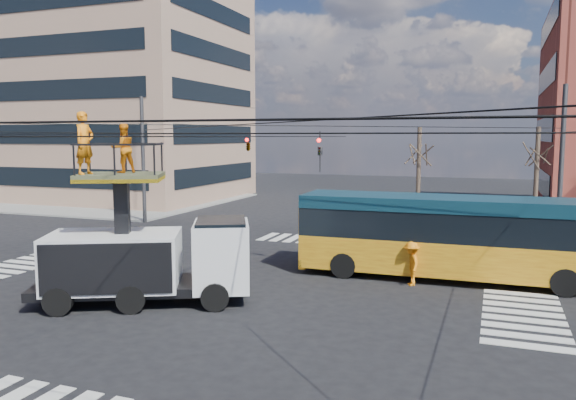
# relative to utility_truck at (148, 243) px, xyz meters

# --- Properties ---
(ground) EXTENTS (120.00, 120.00, 0.00)m
(ground) POSITION_rel_utility_truck_xyz_m (1.64, 2.73, -2.02)
(ground) COLOR black
(ground) RESTS_ON ground
(sidewalk_nw) EXTENTS (18.00, 18.00, 0.12)m
(sidewalk_nw) POSITION_rel_utility_truck_xyz_m (-19.36, 23.73, -1.96)
(sidewalk_nw) COLOR slate
(sidewalk_nw) RESTS_ON ground
(crosswalks) EXTENTS (22.40, 22.40, 0.02)m
(crosswalks) POSITION_rel_utility_truck_xyz_m (1.64, 2.73, -2.01)
(crosswalks) COLOR silver
(crosswalks) RESTS_ON ground
(building_tower) EXTENTS (18.06, 16.06, 30.00)m
(building_tower) POSITION_rel_utility_truck_xyz_m (-20.33, 26.70, 12.99)
(building_tower) COLOR #977560
(building_tower) RESTS_ON ground
(overhead_network) EXTENTS (24.24, 24.24, 8.00)m
(overhead_network) POSITION_rel_utility_truck_xyz_m (1.57, 3.13, 2.27)
(overhead_network) COLOR #2D2D30
(overhead_network) RESTS_ON ground
(tree_a) EXTENTS (2.00, 2.00, 6.00)m
(tree_a) POSITION_rel_utility_truck_xyz_m (6.64, 16.23, 2.61)
(tree_a) COLOR #382B21
(tree_a) RESTS_ON ground
(tree_b) EXTENTS (2.00, 2.00, 6.00)m
(tree_b) POSITION_rel_utility_truck_xyz_m (12.64, 16.23, 2.61)
(tree_b) COLOR #382B21
(tree_b) RESTS_ON ground
(utility_truck) EXTENTS (7.30, 5.15, 6.28)m
(utility_truck) POSITION_rel_utility_truck_xyz_m (0.00, 0.00, 0.00)
(utility_truck) COLOR black
(utility_truck) RESTS_ON ground
(city_bus) EXTENTS (12.14, 2.86, 3.20)m
(city_bus) POSITION_rel_utility_truck_xyz_m (9.41, 6.65, -0.29)
(city_bus) COLOR #C37012
(city_bus) RESTS_ON ground
(traffic_cone) EXTENTS (0.36, 0.36, 0.77)m
(traffic_cone) POSITION_rel_utility_truck_xyz_m (-4.09, -0.53, -1.63)
(traffic_cone) COLOR red
(traffic_cone) RESTS_ON ground
(worker_ground) EXTENTS (0.60, 1.06, 1.70)m
(worker_ground) POSITION_rel_utility_truck_xyz_m (-5.98, 2.96, -1.17)
(worker_ground) COLOR orange
(worker_ground) RESTS_ON ground
(flagger) EXTENTS (0.99, 1.21, 1.64)m
(flagger) POSITION_rel_utility_truck_xyz_m (7.86, 5.23, -1.20)
(flagger) COLOR orange
(flagger) RESTS_ON ground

